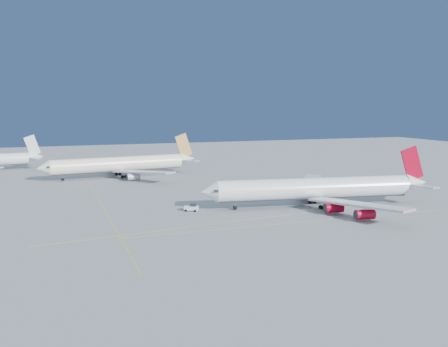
# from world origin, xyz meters

# --- Properties ---
(ground) EXTENTS (500.00, 500.00, 0.00)m
(ground) POSITION_xyz_m (0.00, 0.00, 0.00)
(ground) COLOR slate
(ground) RESTS_ON ground
(taxiway_lines) EXTENTS (118.86, 140.00, 0.02)m
(taxiway_lines) POSITION_xyz_m (-14.71, 6.34, 0.01)
(taxiway_lines) COLOR yellow
(taxiway_lines) RESTS_ON ground
(airliner_virgin) EXTENTS (70.69, 62.98, 17.46)m
(airliner_virgin) POSITION_xyz_m (20.63, 2.23, 5.26)
(airliner_virgin) COLOR white
(airliner_virgin) RESTS_ON ground
(airliner_etihad) EXTENTS (66.72, 61.11, 17.43)m
(airliner_etihad) POSITION_xyz_m (-25.48, 82.50, 5.31)
(airliner_etihad) COLOR silver
(airliner_etihad) RESTS_ON ground
(pushback_tug) EXTENTS (4.26, 3.68, 2.15)m
(pushback_tug) POSITION_xyz_m (-16.85, 8.31, 1.00)
(pushback_tug) COLOR white
(pushback_tug) RESTS_ON ground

